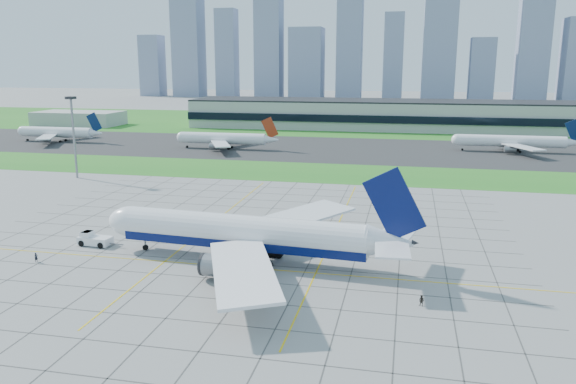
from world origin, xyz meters
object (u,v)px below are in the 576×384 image
crew_near (36,257)px  distant_jet_1 (224,138)px  distant_jet_0 (58,132)px  light_mast (73,127)px  distant_jet_2 (512,141)px  crew_far (422,301)px  airliner (246,234)px  pushback_tug (94,239)px

crew_near → distant_jet_1: 142.57m
distant_jet_0 → light_mast: bearing=-52.8°
crew_near → distant_jet_2: (107.42, 158.49, 3.62)m
crew_far → distant_jet_1: size_ratio=0.04×
light_mast → crew_near: bearing=-62.7°
crew_far → distant_jet_2: bearing=107.2°
light_mast → crew_far: bearing=-36.1°
light_mast → crew_far: light_mast is taller
airliner → crew_far: (31.20, -13.78, -4.31)m
airliner → distant_jet_1: (-48.48, 133.34, -0.68)m
crew_far → distant_jet_1: bearing=149.1°
pushback_tug → distant_jet_0: bearing=130.5°
airliner → pushback_tug: size_ratio=6.23×
light_mast → distant_jet_2: (144.59, 86.42, -11.69)m
pushback_tug → crew_near: (-4.96, -11.16, -0.32)m
distant_jet_0 → pushback_tug: bearing=-53.9°
light_mast → pushback_tug: size_ratio=2.63×
pushback_tug → distant_jet_0: size_ratio=0.23×
crew_far → distant_jet_1: (-79.68, 147.12, 3.64)m
crew_near → distant_jet_1: (-11.25, 142.08, 3.61)m
crew_far → distant_jet_0: bearing=167.5°
crew_far → distant_jet_2: (38.99, 163.53, 3.64)m
crew_near → distant_jet_2: size_ratio=0.04×
crew_near → distant_jet_0: bearing=59.7°
distant_jet_1 → distant_jet_2: (118.67, 16.41, 0.00)m
pushback_tug → crew_near: size_ratio=5.58×
distant_jet_1 → pushback_tug: bearing=-82.9°
crew_far → distant_jet_1: 167.35m
light_mast → distant_jet_0: (-57.39, 75.48, -11.69)m
airliner → pushback_tug: bearing=-179.9°
crew_far → pushback_tug: bearing=-163.7°
distant_jet_0 → distant_jet_1: bearing=-3.8°
pushback_tug → crew_near: bearing=-109.6°
crew_far → light_mast: bearing=174.5°
light_mast → crew_near: light_mast is taller
light_mast → crew_near: size_ratio=14.68×
airliner → crew_near: bearing=-162.4°
distant_jet_0 → crew_far: bearing=-43.1°
pushback_tug → crew_near: 12.22m
airliner → crew_far: size_ratio=35.65×
airliner → distant_jet_2: size_ratio=1.25×
distant_jet_0 → distant_jet_1: 83.49m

